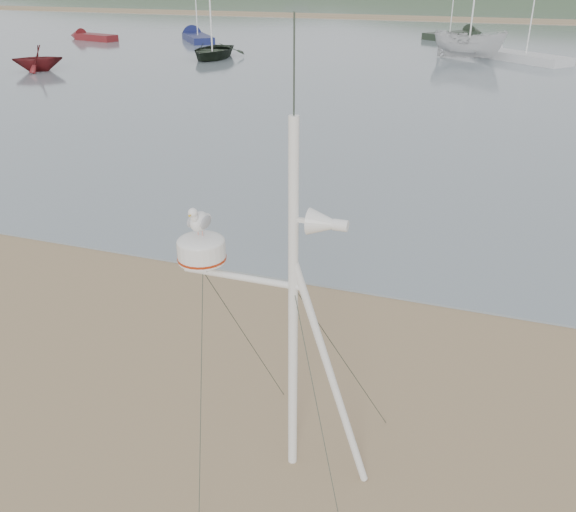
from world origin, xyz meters
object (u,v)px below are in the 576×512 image
(dinghy_red_far, at_px, (87,36))
(boat_red, at_px, (35,46))
(sailboat_white_near, at_px, (499,53))
(sailboat_dark_mid, at_px, (463,34))
(sailboat_blue_near, at_px, (194,36))
(mast_rig, at_px, (286,380))
(boat_dark, at_px, (211,20))
(boat_white, at_px, (472,20))

(dinghy_red_far, bearing_deg, boat_red, -63.18)
(sailboat_white_near, height_order, sailboat_dark_mid, sailboat_white_near)
(dinghy_red_far, xyz_separation_m, sailboat_white_near, (32.38, -0.12, 0.01))
(boat_red, xyz_separation_m, sailboat_blue_near, (0.64, 18.05, -1.10))
(sailboat_blue_near, bearing_deg, sailboat_dark_mid, 23.36)
(mast_rig, bearing_deg, sailboat_dark_mid, 92.44)
(boat_dark, xyz_separation_m, sailboat_blue_near, (-6.54, 10.00, -2.11))
(boat_dark, bearing_deg, mast_rig, -68.16)
(mast_rig, xyz_separation_m, boat_red, (-23.70, 24.19, 0.15))
(sailboat_blue_near, bearing_deg, boat_red, -92.02)
(mast_rig, distance_m, sailboat_dark_mid, 51.32)
(boat_red, distance_m, sailboat_blue_near, 18.10)
(dinghy_red_far, height_order, sailboat_white_near, sailboat_white_near)
(boat_red, bearing_deg, sailboat_white_near, 85.93)
(dinghy_red_far, relative_size, sailboat_white_near, 0.68)
(boat_white, distance_m, sailboat_dark_mid, 14.21)
(boat_white, height_order, sailboat_blue_near, sailboat_blue_near)
(boat_white, xyz_separation_m, sailboat_white_near, (1.91, 1.65, -2.15))
(sailboat_blue_near, xyz_separation_m, sailboat_dark_mid, (20.88, 9.02, 0.00))
(boat_dark, xyz_separation_m, boat_white, (15.78, 5.05, 0.04))
(boat_red, bearing_deg, boat_white, 84.95)
(boat_white, relative_size, sailboat_white_near, 0.63)
(sailboat_blue_near, bearing_deg, boat_dark, -56.83)
(mast_rig, height_order, sailboat_white_near, sailboat_white_near)
(boat_dark, xyz_separation_m, dinghy_red_far, (-14.69, 6.82, -2.12))
(sailboat_white_near, distance_m, sailboat_dark_mid, 12.77)
(boat_dark, relative_size, sailboat_white_near, 0.62)
(boat_red, xyz_separation_m, dinghy_red_far, (-7.52, 14.87, -1.11))
(sailboat_white_near, bearing_deg, dinghy_red_far, 179.79)
(dinghy_red_far, bearing_deg, sailboat_blue_near, 21.34)
(sailboat_blue_near, height_order, sailboat_white_near, sailboat_white_near)
(boat_white, bearing_deg, boat_dark, 125.95)
(sailboat_white_near, bearing_deg, sailboat_dark_mid, 105.22)
(boat_white, bearing_deg, sailboat_dark_mid, 24.11)
(boat_red, distance_m, dinghy_red_far, 16.70)
(mast_rig, height_order, dinghy_red_far, mast_rig)
(mast_rig, bearing_deg, sailboat_blue_near, 118.63)
(boat_dark, xyz_separation_m, sailboat_white_near, (17.69, 6.70, -2.11))
(boat_red, relative_size, boat_white, 0.57)
(mast_rig, xyz_separation_m, sailboat_white_near, (1.17, 38.94, -0.95))
(boat_white, bearing_deg, mast_rig, -160.65)
(sailboat_blue_near, xyz_separation_m, sailboat_white_near, (24.23, -3.30, -0.00))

